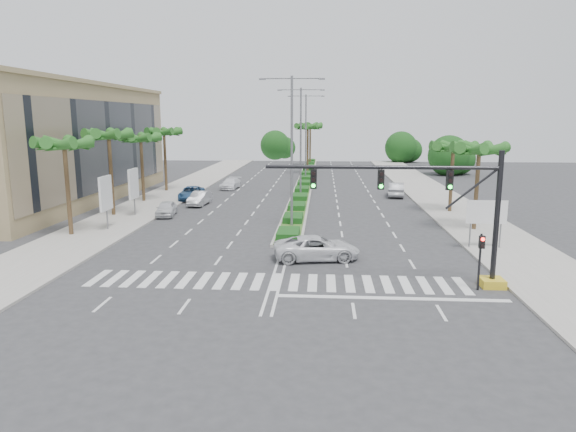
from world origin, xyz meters
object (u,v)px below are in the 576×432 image
object	(u,v)px
car_parked_c	(192,193)
car_right	(396,189)
car_parked_d	(231,183)
car_crossing	(317,248)
car_parked_a	(166,209)
car_parked_b	(200,198)

from	to	relation	value
car_parked_c	car_right	xyz separation A→B (m)	(22.58, 4.01, 0.08)
car_parked_d	car_crossing	world-z (taller)	car_crossing
car_crossing	car_right	size ratio (longest dim) A/B	1.11
car_parked_a	car_right	distance (m)	26.22
car_parked_b	car_right	world-z (taller)	car_right
car_parked_d	car_right	size ratio (longest dim) A/B	0.94
car_parked_a	car_parked_d	size ratio (longest dim) A/B	0.86
car_parked_a	car_parked_b	size ratio (longest dim) A/B	0.93
car_parked_b	car_parked_c	bearing A→B (deg)	121.15
car_parked_b	car_parked_a	bearing A→B (deg)	-100.22
car_parked_c	car_right	size ratio (longest dim) A/B	1.07
car_parked_d	car_crossing	xyz separation A→B (m)	(11.30, -32.29, 0.08)
car_parked_b	car_crossing	bearing A→B (deg)	-53.31
car_parked_b	car_parked_c	size ratio (longest dim) A/B	0.81
car_parked_a	car_crossing	world-z (taller)	car_crossing
car_parked_b	car_crossing	size ratio (longest dim) A/B	0.79
car_parked_a	car_parked_b	bearing A→B (deg)	67.54
car_parked_c	car_parked_a	bearing A→B (deg)	-95.80
car_parked_a	car_parked_c	bearing A→B (deg)	83.06
car_parked_c	car_crossing	bearing A→B (deg)	-65.19
car_parked_a	car_parked_b	xyz separation A→B (m)	(1.62, 6.00, 0.03)
car_right	car_parked_d	bearing A→B (deg)	-7.86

